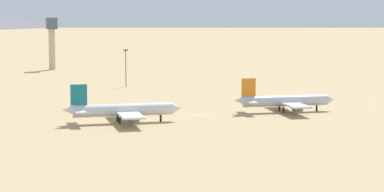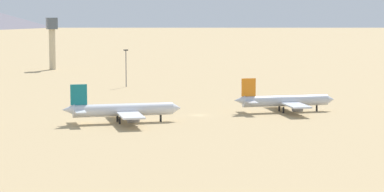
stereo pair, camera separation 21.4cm
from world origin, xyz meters
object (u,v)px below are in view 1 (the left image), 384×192
object	(u,v)px
control_tower	(52,38)
light_pole_mid	(126,65)
parked_jet_orange_3	(284,101)
parked_jet_teal_2	(122,110)

from	to	relation	value
control_tower	light_pole_mid	size ratio (longest dim) A/B	1.72
parked_jet_orange_3	parked_jet_teal_2	bearing A→B (deg)	-167.86
parked_jet_teal_2	control_tower	size ratio (longest dim) A/B	1.32
parked_jet_teal_2	control_tower	xyz separation A→B (m)	(7.38, 182.90, 11.95)
parked_jet_orange_3	control_tower	world-z (taller)	control_tower
control_tower	light_pole_mid	xyz separation A→B (m)	(16.01, -90.73, -6.92)
parked_jet_orange_3	control_tower	xyz separation A→B (m)	(-45.88, 177.12, 12.12)
parked_jet_orange_3	control_tower	bearing A→B (deg)	110.46
parked_jet_teal_2	light_pole_mid	size ratio (longest dim) A/B	2.28
parked_jet_teal_2	control_tower	world-z (taller)	control_tower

